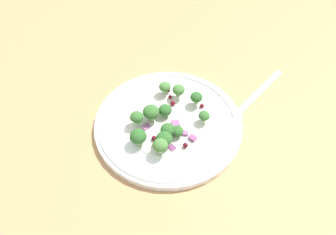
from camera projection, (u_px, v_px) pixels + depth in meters
ground_plane at (162, 128)px, 68.47cm from camera, size 180.00×180.00×2.00cm
plate at (168, 124)px, 66.59cm from camera, size 26.36×26.36×1.70cm
dressing_pool at (168, 123)px, 66.25cm from camera, size 15.29×15.29×0.20cm
broccoli_floret_0 at (177, 131)px, 63.41cm from camera, size 2.06×2.06×2.08cm
broccoli_floret_1 at (180, 90)px, 68.50cm from camera, size 2.33×2.33×2.35cm
broccoli_floret_2 at (137, 117)px, 64.27cm from camera, size 2.38×2.38×2.41cm
broccoli_floret_3 at (151, 112)px, 65.07cm from camera, size 2.93×2.93×2.97cm
broccoli_floret_4 at (138, 137)px, 61.96cm from camera, size 2.85×2.85×2.88cm
broccoli_floret_5 at (160, 145)px, 60.46cm from camera, size 2.55×2.55×2.58cm
broccoli_floret_6 at (164, 139)px, 61.76cm from camera, size 2.78×2.78×2.81cm
broccoli_floret_7 at (168, 130)px, 63.33cm from camera, size 2.52×2.52×2.55cm
broccoli_floret_8 at (167, 111)px, 66.12cm from camera, size 2.40×2.40×2.43cm
broccoli_floret_9 at (196, 97)px, 67.51cm from camera, size 2.24×2.24×2.26cm
broccoli_floret_10 at (165, 87)px, 69.30cm from camera, size 2.25×2.25×2.28cm
broccoli_floret_11 at (204, 116)px, 65.07cm from camera, size 2.00×2.00×2.02cm
cranberry_0 at (202, 106)px, 68.21cm from camera, size 0.78×0.78×0.78cm
cranberry_1 at (154, 138)px, 63.38cm from camera, size 0.90×0.90×0.90cm
cranberry_2 at (168, 90)px, 70.35cm from camera, size 0.74×0.74×0.74cm
cranberry_3 at (170, 97)px, 69.67cm from camera, size 0.74×0.74×0.74cm
cranberry_4 at (174, 104)px, 68.40cm from camera, size 0.92×0.92×0.92cm
cranberry_5 at (185, 145)px, 62.31cm from camera, size 0.86×0.86×0.86cm
cranberry_6 at (133, 115)px, 66.51cm from camera, size 0.76×0.76×0.76cm
onion_bit_0 at (185, 133)px, 64.24cm from camera, size 1.20×1.32×0.31cm
onion_bit_1 at (146, 127)px, 65.35cm from camera, size 1.56×1.27×0.45cm
onion_bit_2 at (172, 148)px, 62.56cm from camera, size 1.32×1.48×0.33cm
onion_bit_3 at (176, 123)px, 65.51cm from camera, size 1.95×1.94×0.60cm
onion_bit_4 at (193, 138)px, 63.46cm from camera, size 1.21×1.44×0.50cm
fork at (252, 99)px, 71.35cm from camera, size 18.56×5.70×0.50cm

